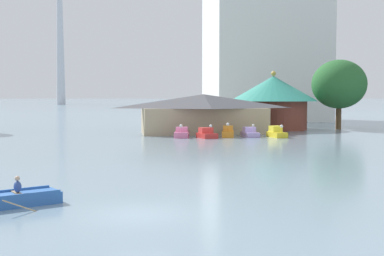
# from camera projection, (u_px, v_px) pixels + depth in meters

# --- Properties ---
(ground_plane) EXTENTS (2000.00, 2000.00, 0.00)m
(ground_plane) POSITION_uv_depth(u_px,v_px,m) (140.00, 215.00, 20.51)
(ground_plane) COLOR gray
(rowboat_with_rower) EXTENTS (4.36, 3.76, 1.52)m
(rowboat_with_rower) POSITION_uv_depth(u_px,v_px,m) (11.00, 200.00, 22.07)
(rowboat_with_rower) COLOR #2D60AD
(rowboat_with_rower) RESTS_ON ground
(pedal_boat_pink) EXTENTS (2.11, 2.91, 1.58)m
(pedal_boat_pink) POSITION_uv_depth(u_px,v_px,m) (182.00, 133.00, 58.95)
(pedal_boat_pink) COLOR pink
(pedal_boat_pink) RESTS_ON ground
(pedal_boat_red) EXTENTS (2.24, 2.81, 1.61)m
(pedal_boat_red) POSITION_uv_depth(u_px,v_px,m) (207.00, 134.00, 58.09)
(pedal_boat_red) COLOR red
(pedal_boat_red) RESTS_ON ground
(pedal_boat_orange) EXTENTS (2.01, 3.18, 1.74)m
(pedal_boat_orange) POSITION_uv_depth(u_px,v_px,m) (228.00, 132.00, 59.70)
(pedal_boat_orange) COLOR orange
(pedal_boat_orange) RESTS_ON ground
(pedal_boat_lavender) EXTENTS (1.69, 2.82, 1.58)m
(pedal_boat_lavender) POSITION_uv_depth(u_px,v_px,m) (250.00, 133.00, 59.69)
(pedal_boat_lavender) COLOR #B299D8
(pedal_boat_lavender) RESTS_ON ground
(pedal_boat_yellow) EXTENTS (1.76, 3.14, 1.53)m
(pedal_boat_yellow) POSITION_uv_depth(u_px,v_px,m) (277.00, 133.00, 59.26)
(pedal_boat_yellow) COLOR yellow
(pedal_boat_yellow) RESTS_ON ground
(boathouse) EXTENTS (16.75, 7.87, 5.02)m
(boathouse) POSITION_uv_depth(u_px,v_px,m) (204.00, 113.00, 65.08)
(boathouse) COLOR tan
(boathouse) RESTS_ON ground
(green_roof_pavilion) EXTENTS (12.55, 12.55, 8.35)m
(green_roof_pavilion) POSITION_uv_depth(u_px,v_px,m) (273.00, 99.00, 73.17)
(green_roof_pavilion) COLOR brown
(green_roof_pavilion) RESTS_ON ground
(shoreline_tree_right) EXTENTS (7.80, 7.80, 10.00)m
(shoreline_tree_right) POSITION_uv_depth(u_px,v_px,m) (339.00, 84.00, 73.24)
(shoreline_tree_right) COLOR brown
(shoreline_tree_right) RESTS_ON ground
(background_building_block) EXTENTS (22.04, 17.69, 27.16)m
(background_building_block) POSITION_uv_depth(u_px,v_px,m) (265.00, 51.00, 99.21)
(background_building_block) COLOR silver
(background_building_block) RESTS_ON ground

